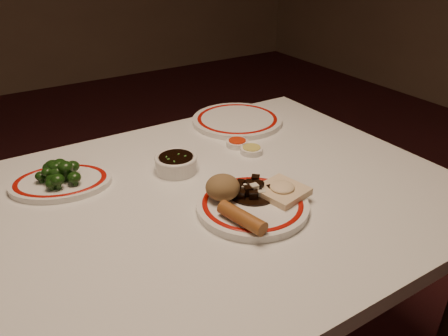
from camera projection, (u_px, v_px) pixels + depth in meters
dining_table at (207, 226)px, 1.08m from camera, size 1.20×0.90×0.75m
main_plate at (252, 205)px, 0.98m from camera, size 0.31×0.31×0.02m
rice_mound at (223, 187)px, 0.98m from camera, size 0.08×0.08×0.06m
spring_roll at (242, 218)px, 0.89m from camera, size 0.06×0.12×0.03m
fried_wonton at (282, 190)px, 1.00m from camera, size 0.12×0.12×0.03m
stirfry_heap at (252, 189)px, 1.00m from camera, size 0.12×0.12×0.03m
broccoli_plate at (61, 182)px, 1.07m from camera, size 0.29×0.28×0.02m
broccoli_pile at (58, 171)px, 1.05m from camera, size 0.11×0.11×0.05m
soy_bowl at (176, 164)px, 1.13m from camera, size 0.11×0.11×0.04m
sweet_sour_dish at (237, 143)px, 1.27m from camera, size 0.06×0.06×0.02m
mustard_dish at (252, 150)px, 1.23m from camera, size 0.06×0.06×0.02m
far_plate at (237, 120)px, 1.42m from camera, size 0.37×0.37×0.02m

